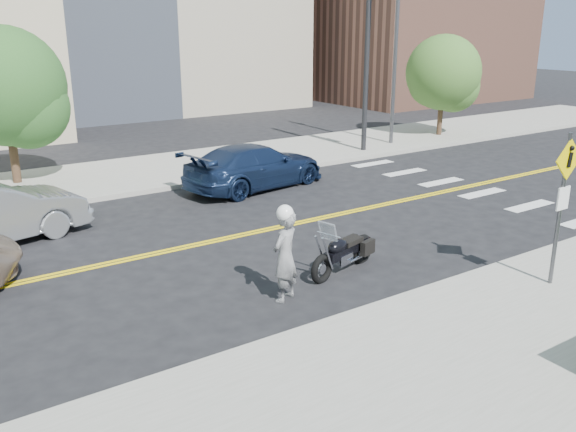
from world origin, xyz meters
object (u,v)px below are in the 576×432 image
at_px(pedestrian_sign, 563,195).
at_px(motorcycle, 344,244).
at_px(motorcyclist, 285,254).
at_px(parked_car_blue, 255,166).

bearing_deg(pedestrian_sign, motorcycle, 132.19).
relative_size(pedestrian_sign, motorcyclist, 1.58).
distance_m(pedestrian_sign, parked_car_blue, 10.20).
bearing_deg(motorcyclist, pedestrian_sign, 124.75).
bearing_deg(parked_car_blue, pedestrian_sign, 174.19).
distance_m(motorcyclist, parked_car_blue, 8.46).
height_order(pedestrian_sign, motorcyclist, pedestrian_sign).
distance_m(pedestrian_sign, motorcycle, 4.36).
bearing_deg(motorcycle, motorcyclist, 179.06).
bearing_deg(parked_car_blue, motorcyclist, 142.73).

